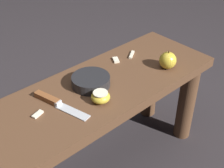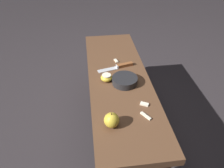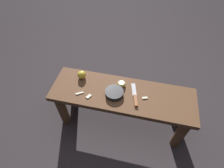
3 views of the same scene
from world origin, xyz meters
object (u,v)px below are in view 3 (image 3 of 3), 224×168
(knife, at_px, (135,98))
(apple_whole, at_px, (82,75))
(wooden_bench, at_px, (122,101))
(bowl, at_px, (114,93))
(apple_cut, at_px, (121,84))

(knife, relative_size, apple_whole, 2.92)
(knife, height_order, apple_whole, apple_whole)
(wooden_bench, xyz_separation_m, apple_whole, (0.37, -0.09, 0.14))
(knife, bearing_deg, apple_whole, 62.33)
(apple_whole, bearing_deg, knife, 166.25)
(wooden_bench, distance_m, bowl, 0.14)
(wooden_bench, height_order, knife, knife)
(wooden_bench, relative_size, apple_cut, 17.26)
(wooden_bench, bearing_deg, knife, 165.71)
(apple_whole, bearing_deg, apple_cut, 177.66)
(knife, relative_size, apple_cut, 3.42)
(wooden_bench, bearing_deg, apple_cut, -73.10)
(knife, xyz_separation_m, apple_cut, (0.13, -0.10, 0.01))
(apple_cut, distance_m, bowl, 0.11)
(apple_whole, relative_size, bowl, 0.55)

